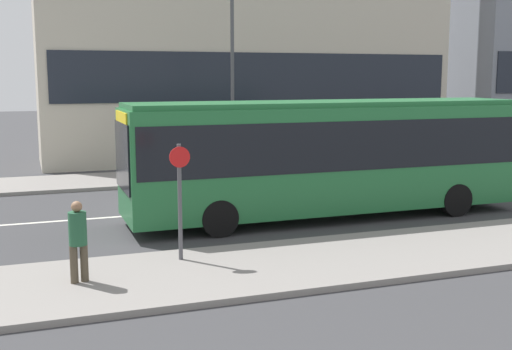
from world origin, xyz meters
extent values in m
plane|color=#3A3A3D|center=(0.00, 0.00, 0.00)|extent=(120.00, 120.00, 0.00)
cube|color=gray|center=(0.00, -6.25, 0.07)|extent=(44.00, 3.50, 0.13)
cube|color=gray|center=(0.00, 6.25, 0.07)|extent=(44.00, 3.50, 0.13)
cube|color=silver|center=(0.00, 0.00, 0.00)|extent=(41.80, 0.16, 0.01)
cube|color=beige|center=(6.08, 11.90, 7.24)|extent=(19.95, 4.79, 14.49)
cube|color=#1E232D|center=(6.08, 9.47, 3.98)|extent=(19.15, 0.08, 2.20)
cube|color=#236B38|center=(3.60, -2.10, 1.76)|extent=(11.55, 2.47, 2.89)
cube|color=black|center=(3.60, -2.10, 2.19)|extent=(11.32, 2.50, 1.33)
cube|color=#236B38|center=(3.60, -2.10, 3.27)|extent=(11.38, 2.27, 0.14)
cube|color=black|center=(-2.20, -2.10, 2.02)|extent=(0.05, 2.18, 1.73)
cube|color=yellow|center=(-2.20, -2.10, 2.99)|extent=(0.04, 1.73, 0.32)
cylinder|color=black|center=(0.02, -3.22, 0.48)|extent=(0.96, 0.28, 0.96)
cylinder|color=black|center=(0.02, -0.97, 0.48)|extent=(0.96, 0.28, 0.96)
cylinder|color=black|center=(7.18, -3.22, 0.48)|extent=(0.96, 0.28, 0.96)
cylinder|color=black|center=(7.18, -0.97, 0.48)|extent=(0.96, 0.28, 0.96)
cube|color=#A39E84|center=(12.34, 3.21, 0.49)|extent=(4.68, 1.74, 0.68)
cube|color=#21262B|center=(12.20, 3.21, 1.05)|extent=(2.58, 1.53, 0.45)
cylinder|color=black|center=(13.80, 2.43, 0.30)|extent=(0.60, 0.18, 0.60)
cylinder|color=black|center=(13.80, 3.99, 0.30)|extent=(0.60, 0.18, 0.60)
cylinder|color=black|center=(10.89, 2.43, 0.30)|extent=(0.60, 0.18, 0.60)
cylinder|color=black|center=(10.89, 3.99, 0.30)|extent=(0.60, 0.18, 0.60)
cylinder|color=#4C4233|center=(-3.75, -6.18, 0.50)|extent=(0.15, 0.15, 0.74)
cylinder|color=#4C4233|center=(-3.55, -6.13, 0.50)|extent=(0.15, 0.15, 0.74)
cylinder|color=#235638|center=(-3.65, -6.15, 1.18)|extent=(0.34, 0.34, 0.64)
sphere|color=#936B4C|center=(-3.65, -6.15, 1.61)|extent=(0.21, 0.21, 0.21)
cylinder|color=#4C4C51|center=(-1.47, -5.30, 1.38)|extent=(0.09, 0.09, 2.50)
cylinder|color=red|center=(-1.47, -5.36, 2.36)|extent=(0.44, 0.03, 0.44)
cylinder|color=#4C4C51|center=(3.18, 5.48, 3.61)|extent=(0.14, 0.14, 6.96)
camera|label=1|loc=(-4.49, -18.43, 4.05)|focal=45.00mm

